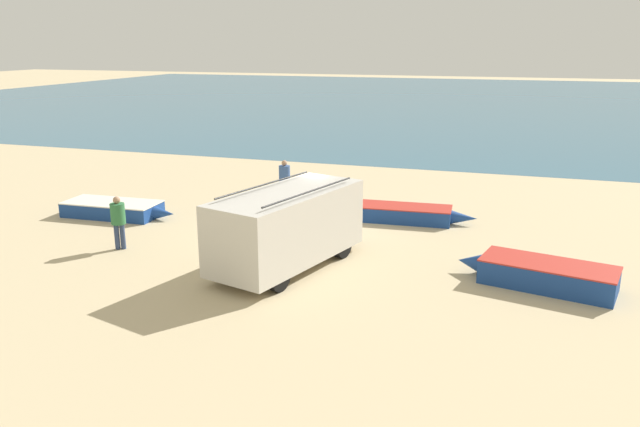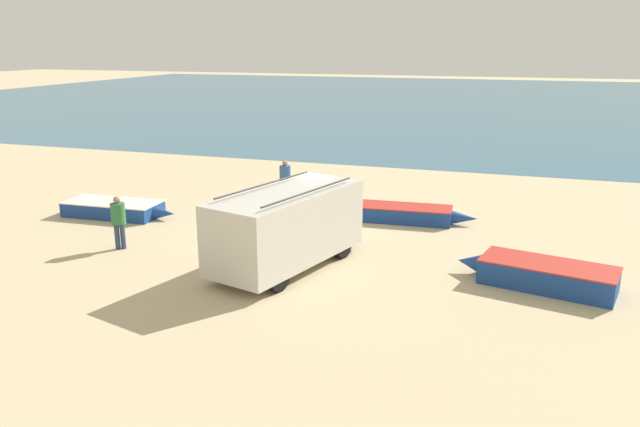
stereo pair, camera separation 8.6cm
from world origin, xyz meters
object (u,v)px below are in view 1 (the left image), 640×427
fishing_rowboat_2 (115,209)px  fisherman_0 (118,218)px  parked_van (288,226)px  fisherman_1 (285,177)px  fishing_rowboat_0 (542,274)px  fishing_rowboat_1 (397,213)px

fishing_rowboat_2 → fisherman_0: size_ratio=2.56×
parked_van → fisherman_1: (-2.83, 7.10, -0.22)m
fishing_rowboat_0 → fishing_rowboat_2: fishing_rowboat_0 is taller
fishing_rowboat_1 → fisherman_1: bearing=161.3°
parked_van → fisherman_0: bearing=107.1°
fishing_rowboat_0 → fisherman_1: fisherman_1 is taller
fishing_rowboat_2 → fisherman_1: size_ratio=2.55×
fishing_rowboat_1 → fisherman_0: (-7.71, -5.88, 0.74)m
fishing_rowboat_1 → fisherman_1: size_ratio=3.02×
parked_van → fisherman_0: parked_van is taller
fishing_rowboat_2 → fisherman_1: bearing=35.0°
fishing_rowboat_1 → fisherman_0: size_ratio=3.04×
fisherman_0 → fisherman_1: 7.74m
fishing_rowboat_0 → fisherman_0: (-12.59, -0.82, 0.68)m
fisherman_1 → fishing_rowboat_2: bearing=-53.2°
fisherman_0 → fisherman_1: bearing=-51.3°
fishing_rowboat_2 → fisherman_0: fisherman_0 is taller
fisherman_0 → parked_van: bearing=-119.0°
parked_van → fishing_rowboat_2: (-8.09, 3.11, -0.97)m
fishing_rowboat_0 → fisherman_1: size_ratio=2.51×
fishing_rowboat_1 → fishing_rowboat_0: bearing=-49.5°
parked_van → fisherman_1: 7.65m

